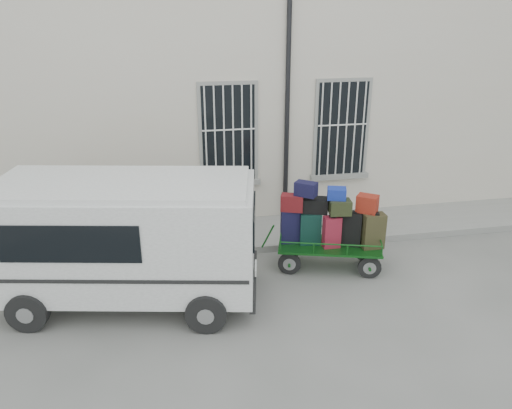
{
  "coord_description": "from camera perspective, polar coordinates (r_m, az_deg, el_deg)",
  "views": [
    {
      "loc": [
        -1.88,
        -8.06,
        4.92
      ],
      "look_at": [
        -0.14,
        1.0,
        1.28
      ],
      "focal_mm": 35.0,
      "sensor_mm": 36.0,
      "label": 1
    }
  ],
  "objects": [
    {
      "name": "ground",
      "position": [
        9.63,
        1.96,
        -9.19
      ],
      "size": [
        80.0,
        80.0,
        0.0
      ],
      "primitive_type": "plane",
      "color": "#62625E",
      "rests_on": "ground"
    },
    {
      "name": "building",
      "position": [
        13.82,
        -3.02,
        13.53
      ],
      "size": [
        24.0,
        5.15,
        6.0
      ],
      "color": "beige",
      "rests_on": "ground"
    },
    {
      "name": "sidewalk",
      "position": [
        11.5,
        -0.44,
        -3.36
      ],
      "size": [
        24.0,
        1.7,
        0.15
      ],
      "primitive_type": "cube",
      "color": "gray",
      "rests_on": "ground"
    },
    {
      "name": "van",
      "position": [
        8.86,
        -14.72,
        -3.35
      ],
      "size": [
        4.77,
        2.73,
        2.27
      ],
      "rotation": [
        0.0,
        0.0,
        -0.2
      ],
      "color": "silver",
      "rests_on": "ground"
    },
    {
      "name": "luggage_cart",
      "position": [
        9.93,
        8.4,
        -2.5
      ],
      "size": [
        2.41,
        1.45,
        1.82
      ],
      "rotation": [
        0.0,
        0.0,
        -0.29
      ],
      "color": "black",
      "rests_on": "ground"
    }
  ]
}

